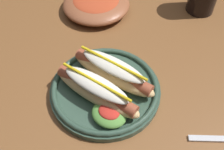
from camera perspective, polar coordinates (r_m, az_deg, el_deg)
dining_table at (r=0.75m, az=9.93°, el=-1.03°), size 1.31×0.97×0.74m
hot_dog_plate at (r=0.58m, az=-1.43°, el=-2.44°), size 0.24×0.24×0.08m
side_bowl at (r=0.80m, az=-3.35°, el=14.90°), size 0.19×0.19×0.05m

